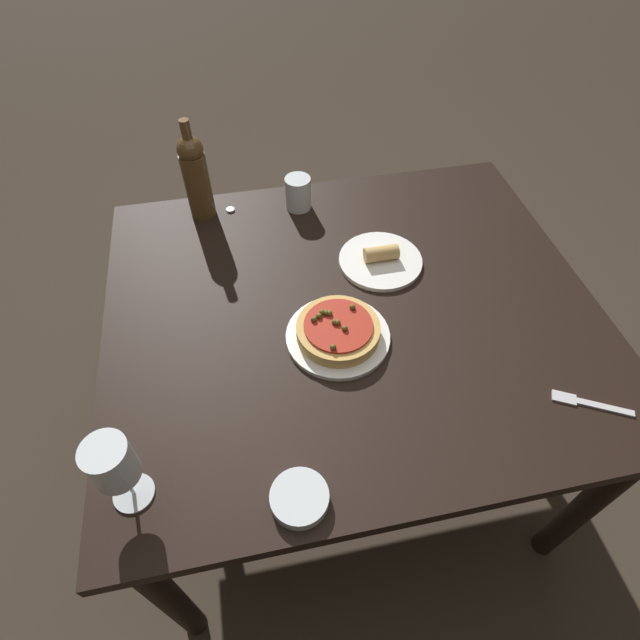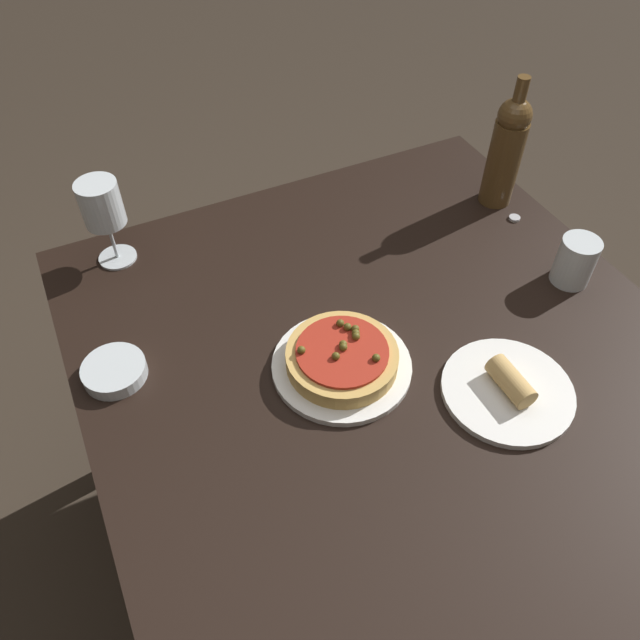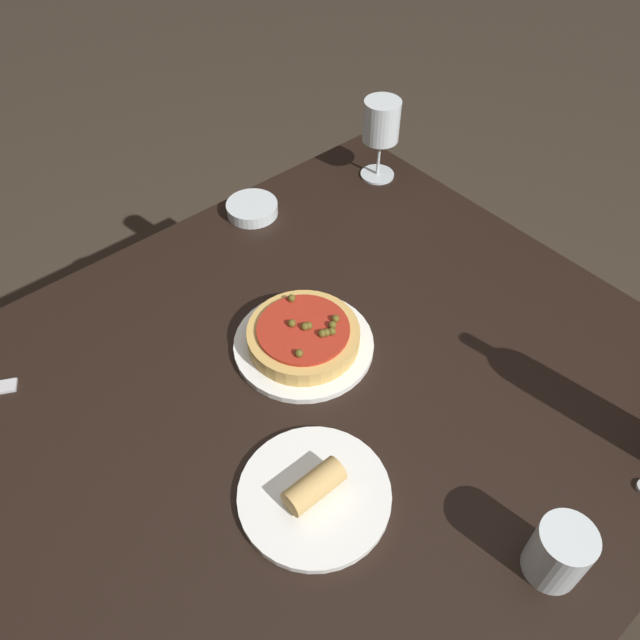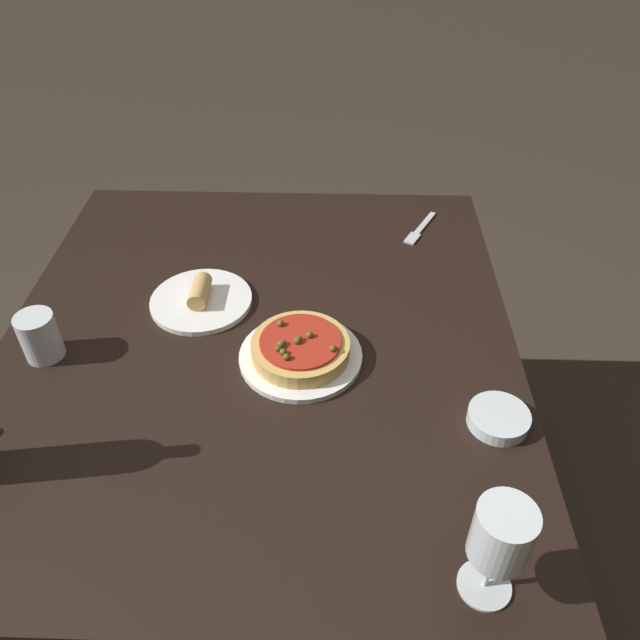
# 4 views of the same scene
# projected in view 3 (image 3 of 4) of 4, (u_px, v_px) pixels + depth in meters

# --- Properties ---
(ground_plane) EXTENTS (14.00, 14.00, 0.00)m
(ground_plane) POSITION_uv_depth(u_px,v_px,m) (315.00, 569.00, 1.55)
(ground_plane) COLOR #382D23
(dining_table) EXTENTS (1.19, 1.04, 0.74)m
(dining_table) POSITION_uv_depth(u_px,v_px,m) (312.00, 426.00, 1.07)
(dining_table) COLOR black
(dining_table) RESTS_ON ground_plane
(dinner_plate) EXTENTS (0.24, 0.24, 0.01)m
(dinner_plate) POSITION_uv_depth(u_px,v_px,m) (304.00, 344.00, 1.07)
(dinner_plate) COLOR white
(dinner_plate) RESTS_ON dining_table
(pizza) EXTENTS (0.19, 0.19, 0.05)m
(pizza) POSITION_uv_depth(u_px,v_px,m) (304.00, 335.00, 1.05)
(pizza) COLOR tan
(pizza) RESTS_ON dinner_plate
(wine_glass) EXTENTS (0.08, 0.08, 0.18)m
(wine_glass) POSITION_uv_depth(u_px,v_px,m) (381.00, 124.00, 1.32)
(wine_glass) COLOR silver
(wine_glass) RESTS_ON dining_table
(water_cup) EXTENTS (0.07, 0.07, 0.10)m
(water_cup) POSITION_uv_depth(u_px,v_px,m) (559.00, 552.00, 0.79)
(water_cup) COLOR silver
(water_cup) RESTS_ON dining_table
(side_bowl) EXTENTS (0.11, 0.11, 0.02)m
(side_bowl) POSITION_uv_depth(u_px,v_px,m) (252.00, 208.00, 1.31)
(side_bowl) COLOR silver
(side_bowl) RESTS_ON dining_table
(side_plate) EXTENTS (0.22, 0.22, 0.05)m
(side_plate) POSITION_uv_depth(u_px,v_px,m) (314.00, 493.00, 0.88)
(side_plate) COLOR white
(side_plate) RESTS_ON dining_table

